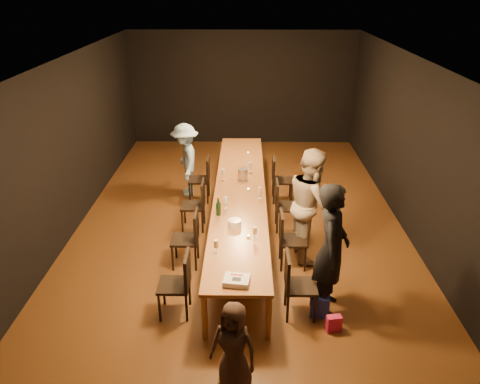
{
  "coord_description": "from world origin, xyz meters",
  "views": [
    {
      "loc": [
        0.11,
        -7.55,
        4.2
      ],
      "look_at": [
        0.01,
        -0.58,
        1.0
      ],
      "focal_mm": 35.0,
      "sensor_mm": 36.0,
      "label": 1
    }
  ],
  "objects_px": {
    "chair_right_1": "(293,240)",
    "chair_left_1": "(185,239)",
    "table": "(240,194)",
    "child": "(234,346)",
    "woman_tan": "(311,204)",
    "chair_right_3": "(282,180)",
    "man_blue": "(186,160)",
    "birthday_cake": "(237,280)",
    "chair_right_0": "(301,285)",
    "chair_left_0": "(174,284)",
    "woman_birthday": "(331,249)",
    "chair_right_2": "(287,206)",
    "chair_left_3": "(199,179)",
    "ice_bucket": "(243,174)",
    "chair_left_2": "(193,205)",
    "plate_stack": "(235,223)",
    "champagne_bottle": "(218,206)"
  },
  "relations": [
    {
      "from": "chair_left_3",
      "to": "birthday_cake",
      "type": "relative_size",
      "value": 2.68
    },
    {
      "from": "birthday_cake",
      "to": "plate_stack",
      "type": "relative_size",
      "value": 1.72
    },
    {
      "from": "chair_right_1",
      "to": "chair_left_3",
      "type": "height_order",
      "value": "same"
    },
    {
      "from": "table",
      "to": "chair_right_3",
      "type": "distance_m",
      "value": 1.49
    },
    {
      "from": "man_blue",
      "to": "child",
      "type": "xyz_separation_m",
      "value": [
        1.14,
        -5.15,
        -0.21
      ]
    },
    {
      "from": "chair_left_0",
      "to": "chair_left_1",
      "type": "bearing_deg",
      "value": 0.0
    },
    {
      "from": "chair_right_0",
      "to": "chair_left_3",
      "type": "distance_m",
      "value": 3.98
    },
    {
      "from": "woman_birthday",
      "to": "champagne_bottle",
      "type": "height_order",
      "value": "woman_birthday"
    },
    {
      "from": "table",
      "to": "chair_left_3",
      "type": "height_order",
      "value": "chair_left_3"
    },
    {
      "from": "chair_left_2",
      "to": "child",
      "type": "distance_m",
      "value": 3.73
    },
    {
      "from": "chair_right_1",
      "to": "plate_stack",
      "type": "xyz_separation_m",
      "value": [
        -0.91,
        -0.1,
        0.34
      ]
    },
    {
      "from": "woman_tan",
      "to": "child",
      "type": "bearing_deg",
      "value": 151.76
    },
    {
      "from": "chair_right_2",
      "to": "birthday_cake",
      "type": "distance_m",
      "value": 2.9
    },
    {
      "from": "chair_left_2",
      "to": "woman_tan",
      "type": "distance_m",
      "value": 2.22
    },
    {
      "from": "man_blue",
      "to": "birthday_cake",
      "type": "bearing_deg",
      "value": 1.89
    },
    {
      "from": "chair_right_3",
      "to": "chair_left_1",
      "type": "relative_size",
      "value": 1.0
    },
    {
      "from": "chair_left_0",
      "to": "child",
      "type": "relative_size",
      "value": 0.85
    },
    {
      "from": "chair_left_0",
      "to": "woman_birthday",
      "type": "height_order",
      "value": "woman_birthday"
    },
    {
      "from": "chair_right_2",
      "to": "ice_bucket",
      "type": "distance_m",
      "value": 1.04
    },
    {
      "from": "chair_right_0",
      "to": "chair_left_0",
      "type": "relative_size",
      "value": 1.0
    },
    {
      "from": "chair_left_2",
      "to": "birthday_cake",
      "type": "distance_m",
      "value": 2.9
    },
    {
      "from": "chair_right_3",
      "to": "man_blue",
      "type": "relative_size",
      "value": 0.61
    },
    {
      "from": "woman_tan",
      "to": "table",
      "type": "bearing_deg",
      "value": 47.92
    },
    {
      "from": "chair_right_0",
      "to": "ice_bucket",
      "type": "relative_size",
      "value": 4.45
    },
    {
      "from": "plate_stack",
      "to": "woman_tan",
      "type": "bearing_deg",
      "value": 20.44
    },
    {
      "from": "chair_left_2",
      "to": "woman_birthday",
      "type": "xyz_separation_m",
      "value": [
        2.09,
        -2.24,
        0.47
      ]
    },
    {
      "from": "chair_right_0",
      "to": "chair_left_2",
      "type": "relative_size",
      "value": 1.0
    },
    {
      "from": "woman_tan",
      "to": "plate_stack",
      "type": "relative_size",
      "value": 9.14
    },
    {
      "from": "chair_right_3",
      "to": "woman_tan",
      "type": "distance_m",
      "value": 2.12
    },
    {
      "from": "chair_left_3",
      "to": "child",
      "type": "distance_m",
      "value": 4.91
    },
    {
      "from": "plate_stack",
      "to": "chair_right_3",
      "type": "bearing_deg",
      "value": 69.98
    },
    {
      "from": "woman_birthday",
      "to": "ice_bucket",
      "type": "height_order",
      "value": "woman_birthday"
    },
    {
      "from": "table",
      "to": "chair_left_1",
      "type": "height_order",
      "value": "chair_left_1"
    },
    {
      "from": "child",
      "to": "chair_left_1",
      "type": "bearing_deg",
      "value": 132.07
    },
    {
      "from": "woman_birthday",
      "to": "chair_right_3",
      "type": "bearing_deg",
      "value": 18.97
    },
    {
      "from": "chair_right_1",
      "to": "woman_tan",
      "type": "height_order",
      "value": "woman_tan"
    },
    {
      "from": "chair_left_2",
      "to": "plate_stack",
      "type": "height_order",
      "value": "chair_left_2"
    },
    {
      "from": "chair_right_3",
      "to": "chair_right_2",
      "type": "bearing_deg",
      "value": -0.0
    },
    {
      "from": "chair_right_3",
      "to": "chair_left_3",
      "type": "relative_size",
      "value": 1.0
    },
    {
      "from": "chair_right_3",
      "to": "child",
      "type": "relative_size",
      "value": 0.85
    },
    {
      "from": "chair_right_0",
      "to": "chair_left_1",
      "type": "height_order",
      "value": "same"
    },
    {
      "from": "chair_left_0",
      "to": "birthday_cake",
      "type": "relative_size",
      "value": 2.68
    },
    {
      "from": "man_blue",
      "to": "woman_birthday",
      "type": "bearing_deg",
      "value": 19.29
    },
    {
      "from": "birthday_cake",
      "to": "ice_bucket",
      "type": "bearing_deg",
      "value": 96.83
    },
    {
      "from": "table",
      "to": "birthday_cake",
      "type": "height_order",
      "value": "birthday_cake"
    },
    {
      "from": "child",
      "to": "woman_tan",
      "type": "bearing_deg",
      "value": 90.43
    },
    {
      "from": "chair_right_0",
      "to": "man_blue",
      "type": "bearing_deg",
      "value": -152.95
    },
    {
      "from": "chair_right_1",
      "to": "chair_left_1",
      "type": "distance_m",
      "value": 1.7
    },
    {
      "from": "chair_left_0",
      "to": "man_blue",
      "type": "relative_size",
      "value": 0.61
    },
    {
      "from": "chair_right_0",
      "to": "chair_left_2",
      "type": "bearing_deg",
      "value": -144.69
    }
  ]
}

